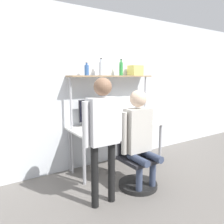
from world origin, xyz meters
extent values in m
plane|color=slate|center=(0.00, 0.00, 0.00)|extent=(12.00, 12.00, 0.00)
cube|color=silver|center=(0.00, 0.71, 1.35)|extent=(8.00, 0.06, 2.70)
cube|color=silver|center=(0.00, 0.35, 0.74)|extent=(1.66, 0.66, 0.03)
cylinder|color=#A5A5AA|center=(-0.77, 0.08, 0.36)|extent=(0.05, 0.05, 0.72)
cylinder|color=#A5A5AA|center=(0.77, 0.08, 0.36)|extent=(0.05, 0.05, 0.72)
cylinder|color=#A5A5AA|center=(-0.77, 0.62, 0.36)|extent=(0.05, 0.05, 0.72)
cylinder|color=#A5A5AA|center=(0.77, 0.62, 0.36)|extent=(0.05, 0.05, 0.72)
cube|color=#997A56|center=(0.00, 0.53, 1.59)|extent=(1.58, 0.29, 0.02)
cylinder|color=#B2B2B7|center=(-0.77, 0.53, 0.80)|extent=(0.04, 0.04, 1.60)
cylinder|color=#B2B2B7|center=(0.77, 0.53, 0.80)|extent=(0.04, 0.04, 1.60)
cylinder|color=#333338|center=(-0.34, 0.54, 0.76)|extent=(0.21, 0.21, 0.01)
cylinder|color=#333338|center=(-0.34, 0.54, 0.81)|extent=(0.06, 0.06, 0.08)
cube|color=#333338|center=(-0.34, 0.54, 1.02)|extent=(0.58, 0.01, 0.37)
cube|color=black|center=(-0.34, 0.54, 1.02)|extent=(0.56, 0.02, 0.35)
cube|color=#BCBCC1|center=(-0.12, 0.19, 0.76)|extent=(0.34, 0.23, 0.01)
cube|color=black|center=(-0.12, 0.18, 0.76)|extent=(0.29, 0.13, 0.00)
cube|color=#BCBCC1|center=(-0.12, 0.27, 0.87)|extent=(0.34, 0.09, 0.22)
cube|color=black|center=(-0.12, 0.26, 0.87)|extent=(0.30, 0.07, 0.19)
cube|color=silver|center=(0.16, 0.23, 0.76)|extent=(0.07, 0.15, 0.01)
cube|color=black|center=(0.16, 0.23, 0.76)|extent=(0.06, 0.13, 0.00)
cylinder|color=black|center=(-0.15, -0.41, 0.03)|extent=(0.56, 0.56, 0.06)
cylinder|color=#4C4C51|center=(-0.15, -0.41, 0.23)|extent=(0.06, 0.06, 0.33)
cube|color=#26262B|center=(-0.15, -0.41, 0.42)|extent=(0.47, 0.47, 0.05)
cube|color=#26262B|center=(-0.16, -0.20, 0.67)|extent=(0.41, 0.05, 0.45)
cylinder|color=#38425B|center=(-0.27, -0.58, 0.22)|extent=(0.09, 0.09, 0.44)
cylinder|color=#38425B|center=(-0.03, -0.58, 0.22)|extent=(0.09, 0.09, 0.44)
cylinder|color=#38425B|center=(-0.27, -0.55, 0.49)|extent=(0.10, 0.38, 0.10)
cylinder|color=#38425B|center=(-0.03, -0.55, 0.49)|extent=(0.10, 0.38, 0.10)
cube|color=beige|center=(-0.15, -0.38, 0.84)|extent=(0.37, 0.20, 0.62)
cylinder|color=beige|center=(-0.38, -0.38, 0.83)|extent=(0.08, 0.08, 0.58)
cylinder|color=beige|center=(0.08, -0.38, 0.83)|extent=(0.08, 0.08, 0.58)
sphere|color=beige|center=(-0.15, -0.38, 1.29)|extent=(0.24, 0.24, 0.24)
cylinder|color=black|center=(-0.91, -0.51, 0.39)|extent=(0.09, 0.09, 0.79)
cylinder|color=black|center=(-0.67, -0.51, 0.39)|extent=(0.09, 0.09, 0.79)
cube|color=silver|center=(-0.79, -0.51, 1.07)|extent=(0.37, 0.20, 0.56)
cylinder|color=silver|center=(-1.02, -0.51, 1.05)|extent=(0.08, 0.08, 0.53)
cylinder|color=silver|center=(-0.56, -0.51, 1.05)|extent=(0.08, 0.08, 0.53)
sphere|color=#8C664C|center=(-0.79, -0.51, 1.47)|extent=(0.21, 0.21, 0.21)
cylinder|color=#335999|center=(-0.48, 0.53, 1.68)|extent=(0.07, 0.07, 0.16)
cylinder|color=#335999|center=(-0.48, 0.53, 1.78)|extent=(0.03, 0.03, 0.03)
cylinder|color=black|center=(-0.48, 0.53, 1.80)|extent=(0.04, 0.04, 0.01)
cylinder|color=#2D8C3F|center=(0.19, 0.53, 1.72)|extent=(0.07, 0.07, 0.23)
cylinder|color=#2D8C3F|center=(0.19, 0.53, 1.85)|extent=(0.03, 0.03, 0.04)
cylinder|color=black|center=(0.19, 0.53, 1.88)|extent=(0.03, 0.03, 0.01)
cylinder|color=silver|center=(-0.21, 0.53, 1.71)|extent=(0.08, 0.08, 0.23)
cylinder|color=silver|center=(-0.21, 0.53, 1.85)|extent=(0.04, 0.04, 0.04)
cylinder|color=black|center=(-0.21, 0.53, 1.88)|extent=(0.04, 0.04, 0.01)
cube|color=#DBCC66|center=(0.52, 0.53, 1.69)|extent=(0.23, 0.21, 0.18)
camera|label=1|loc=(-2.07, -2.70, 1.59)|focal=35.00mm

